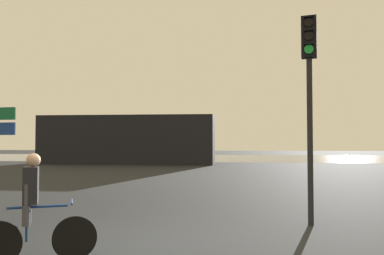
% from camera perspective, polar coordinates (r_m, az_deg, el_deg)
% --- Properties ---
extents(ground_plane, '(120.00, 120.00, 0.00)m').
position_cam_1_polar(ground_plane, '(6.71, -9.04, -17.60)').
color(ground_plane, black).
extents(water_strip, '(80.00, 16.00, 0.01)m').
position_cam_1_polar(water_strip, '(38.95, 3.41, -4.63)').
color(water_strip, slate).
rests_on(water_strip, ground).
extents(distant_building, '(13.40, 4.00, 3.71)m').
position_cam_1_polar(distant_building, '(29.95, -9.57, -1.86)').
color(distant_building, black).
rests_on(distant_building, ground).
extents(traffic_light_near_right, '(0.37, 0.38, 4.50)m').
position_cam_1_polar(traffic_light_near_right, '(8.52, 17.45, 6.97)').
color(traffic_light_near_right, black).
rests_on(traffic_light_near_right, ground).
extents(cyclist, '(1.58, 0.78, 1.62)m').
position_cam_1_polar(cyclist, '(6.09, -23.05, -11.18)').
color(cyclist, black).
rests_on(cyclist, ground).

